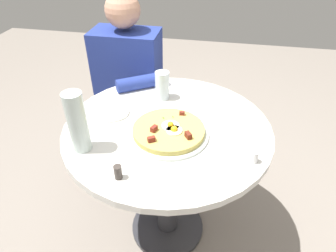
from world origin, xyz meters
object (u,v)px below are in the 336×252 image
object	(u,v)px
salt_shaker	(254,157)
pepper_shaker	(118,172)
dining_table	(167,155)
breakfast_pizza	(169,130)
pizza_plate	(169,133)
water_glass	(162,85)
person_seated	(130,98)
fork	(219,106)
water_bottle	(77,122)
bread_plate	(112,112)
knife	(218,102)

from	to	relation	value
salt_shaker	pepper_shaker	bearing A→B (deg)	-159.56
dining_table	breakfast_pizza	world-z (taller)	breakfast_pizza
pizza_plate	water_glass	world-z (taller)	water_glass
person_seated	fork	size ratio (longest dim) A/B	6.31
person_seated	breakfast_pizza	xyz separation A→B (m)	(0.36, -0.60, 0.24)
dining_table	breakfast_pizza	distance (m)	0.21
pepper_shaker	water_bottle	bearing A→B (deg)	146.31
person_seated	pizza_plate	xyz separation A→B (m)	(0.36, -0.60, 0.22)
bread_plate	salt_shaker	world-z (taller)	salt_shaker
water_bottle	pepper_shaker	world-z (taller)	water_bottle
water_glass	fork	bearing A→B (deg)	-8.12
salt_shaker	person_seated	bearing A→B (deg)	134.94
person_seated	pizza_plate	world-z (taller)	person_seated
person_seated	water_bottle	xyz separation A→B (m)	(0.05, -0.74, 0.34)
dining_table	breakfast_pizza	size ratio (longest dim) A/B	3.03
water_glass	salt_shaker	size ratio (longest dim) A/B	2.93
fork	water_glass	xyz separation A→B (m)	(-0.28, 0.04, 0.06)
fork	pepper_shaker	bearing A→B (deg)	-137.21
pizza_plate	salt_shaker	size ratio (longest dim) A/B	7.10
water_glass	pepper_shaker	xyz separation A→B (m)	(-0.04, -0.55, -0.04)
pizza_plate	knife	distance (m)	0.33
fork	pepper_shaker	world-z (taller)	pepper_shaker
dining_table	fork	xyz separation A→B (m)	(0.21, 0.18, 0.18)
pizza_plate	water_glass	xyz separation A→B (m)	(-0.09, 0.28, 0.06)
dining_table	salt_shaker	world-z (taller)	salt_shaker
person_seated	pizza_plate	bearing A→B (deg)	-58.94
water_glass	pepper_shaker	bearing A→B (deg)	-93.94
pizza_plate	water_bottle	bearing A→B (deg)	-154.95
water_glass	water_bottle	bearing A→B (deg)	-117.59
breakfast_pizza	person_seated	bearing A→B (deg)	121.09
dining_table	bread_plate	size ratio (longest dim) A/B	5.76
fork	water_glass	distance (m)	0.29
fork	salt_shaker	size ratio (longest dim) A/B	3.89
person_seated	pepper_shaker	bearing A→B (deg)	-74.77
dining_table	fork	size ratio (longest dim) A/B	4.92
dining_table	pizza_plate	size ratio (longest dim) A/B	2.70
fork	water_bottle	size ratio (longest dim) A/B	0.74
pepper_shaker	salt_shaker	bearing A→B (deg)	20.44
bread_plate	pepper_shaker	xyz separation A→B (m)	(0.16, -0.38, 0.02)
person_seated	water_glass	world-z (taller)	person_seated
salt_shaker	fork	bearing A→B (deg)	112.47
salt_shaker	pizza_plate	bearing A→B (deg)	163.59
knife	salt_shaker	bearing A→B (deg)	-83.77
breakfast_pizza	knife	world-z (taller)	breakfast_pizza
bread_plate	fork	xyz separation A→B (m)	(0.47, 0.14, 0.00)
person_seated	bread_plate	world-z (taller)	person_seated
fork	bread_plate	bearing A→B (deg)	-179.22
dining_table	knife	world-z (taller)	knife
dining_table	fork	world-z (taller)	fork
salt_shaker	knife	bearing A→B (deg)	111.86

